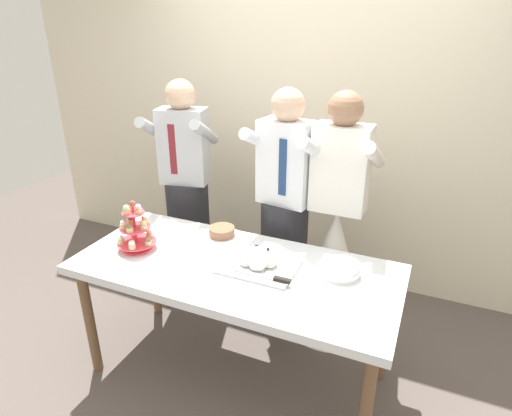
# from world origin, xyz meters

# --- Properties ---
(ground_plane) EXTENTS (8.00, 8.00, 0.00)m
(ground_plane) POSITION_xyz_m (0.00, 0.00, 0.00)
(ground_plane) COLOR #564C47
(rear_wall) EXTENTS (5.20, 0.10, 2.90)m
(rear_wall) POSITION_xyz_m (0.00, 1.40, 1.45)
(rear_wall) COLOR beige
(rear_wall) RESTS_ON ground_plane
(dessert_table) EXTENTS (1.80, 0.80, 0.78)m
(dessert_table) POSITION_xyz_m (0.00, 0.00, 0.70)
(dessert_table) COLOR silver
(dessert_table) RESTS_ON ground_plane
(cupcake_stand) EXTENTS (0.23, 0.23, 0.31)m
(cupcake_stand) POSITION_xyz_m (-0.61, -0.06, 0.89)
(cupcake_stand) COLOR #D83F4C
(cupcake_stand) RESTS_ON dessert_table
(main_cake_tray) EXTENTS (0.44, 0.31, 0.13)m
(main_cake_tray) POSITION_xyz_m (0.13, 0.04, 0.82)
(main_cake_tray) COLOR silver
(main_cake_tray) RESTS_ON dessert_table
(plate_stack) EXTENTS (0.20, 0.20, 0.07)m
(plate_stack) POSITION_xyz_m (0.56, 0.15, 0.81)
(plate_stack) COLOR white
(plate_stack) RESTS_ON dessert_table
(round_cake) EXTENTS (0.24, 0.24, 0.07)m
(round_cake) POSITION_xyz_m (-0.23, 0.28, 0.80)
(round_cake) COLOR white
(round_cake) RESTS_ON dessert_table
(person_groom) EXTENTS (0.52, 0.54, 1.66)m
(person_groom) POSITION_xyz_m (0.06, 0.65, 0.75)
(person_groom) COLOR #232328
(person_groom) RESTS_ON ground_plane
(person_bride) EXTENTS (0.56, 0.56, 1.66)m
(person_bride) POSITION_xyz_m (0.40, 0.67, 0.58)
(person_bride) COLOR white
(person_bride) RESTS_ON ground_plane
(person_guest) EXTENTS (0.55, 0.58, 1.66)m
(person_guest) POSITION_xyz_m (-0.75, 0.71, 0.75)
(person_guest) COLOR #232328
(person_guest) RESTS_ON ground_plane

